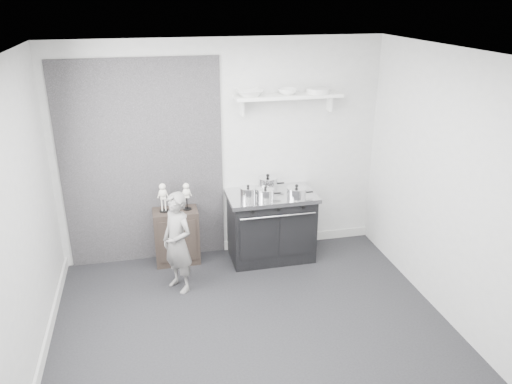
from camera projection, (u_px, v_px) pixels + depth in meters
ground at (254, 333)px, 4.98m from camera, size 4.00×4.00×0.00m
room_shell at (240, 174)px, 4.49m from camera, size 4.02×3.62×2.71m
wall_shelf at (288, 97)px, 5.92m from camera, size 1.30×0.26×0.24m
stove at (271, 225)px, 6.27m from camera, size 1.08×0.68×0.87m
side_cabinet at (177, 236)px, 6.18m from camera, size 0.54×0.32×0.70m
child at (178, 243)px, 5.52m from camera, size 0.47×0.51×1.17m
pot_front_left at (248, 193)px, 5.93m from camera, size 0.28×0.19×0.18m
pot_back_left at (268, 184)px, 6.20m from camera, size 0.34×0.25×0.21m
pot_front_right at (296, 193)px, 5.97m from camera, size 0.33×0.24×0.17m
pot_front_center at (265, 194)px, 5.95m from camera, size 0.30×0.21×0.16m
skeleton_full at (163, 195)px, 5.95m from camera, size 0.12×0.07×0.42m
skeleton_torso at (187, 194)px, 6.01m from camera, size 0.11×0.07×0.39m
bowl_large at (249, 93)px, 5.79m from camera, size 0.32×0.32×0.08m
bowl_small at (288, 91)px, 5.89m from camera, size 0.22×0.22×0.07m
plate_stack at (318, 91)px, 5.97m from camera, size 0.28×0.28×0.06m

